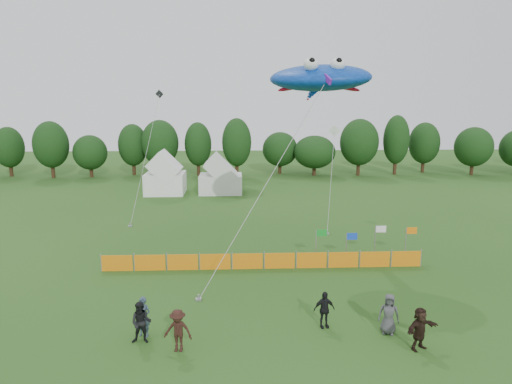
{
  "coord_description": "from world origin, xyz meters",
  "views": [
    {
      "loc": [
        -1.12,
        -19.23,
        10.13
      ],
      "look_at": [
        0.0,
        6.0,
        5.2
      ],
      "focal_mm": 32.0,
      "sensor_mm": 36.0,
      "label": 1
    }
  ],
  "objects_px": {
    "barrier_fence": "(263,261)",
    "spectator_b": "(141,323)",
    "tent_left": "(165,176)",
    "spectator_e": "(389,314)",
    "stingray_kite": "(319,79)",
    "spectator_c": "(178,331)",
    "spectator_f": "(420,329)",
    "spectator_d": "(324,310)",
    "tent_right": "(221,178)",
    "spectator_a": "(143,317)"
  },
  "relations": [
    {
      "from": "tent_left",
      "to": "spectator_b",
      "type": "distance_m",
      "value": 33.51
    },
    {
      "from": "spectator_b",
      "to": "spectator_c",
      "type": "height_order",
      "value": "spectator_b"
    },
    {
      "from": "tent_left",
      "to": "spectator_c",
      "type": "bearing_deg",
      "value": -80.68
    },
    {
      "from": "spectator_b",
      "to": "spectator_f",
      "type": "xyz_separation_m",
      "value": [
        11.69,
        -1.06,
        -0.0
      ]
    },
    {
      "from": "spectator_b",
      "to": "stingray_kite",
      "type": "xyz_separation_m",
      "value": [
        9.62,
        12.39,
        10.8
      ]
    },
    {
      "from": "spectator_a",
      "to": "spectator_c",
      "type": "bearing_deg",
      "value": -20.92
    },
    {
      "from": "tent_right",
      "to": "spectator_c",
      "type": "relative_size",
      "value": 2.69
    },
    {
      "from": "barrier_fence",
      "to": "spectator_a",
      "type": "height_order",
      "value": "spectator_a"
    },
    {
      "from": "tent_left",
      "to": "barrier_fence",
      "type": "xyz_separation_m",
      "value": [
        9.69,
        -24.59,
        -1.46
      ]
    },
    {
      "from": "tent_left",
      "to": "spectator_e",
      "type": "bearing_deg",
      "value": -65.85
    },
    {
      "from": "spectator_d",
      "to": "spectator_e",
      "type": "bearing_deg",
      "value": -23.86
    },
    {
      "from": "spectator_c",
      "to": "spectator_a",
      "type": "bearing_deg",
      "value": 152.86
    },
    {
      "from": "barrier_fence",
      "to": "stingray_kite",
      "type": "bearing_deg",
      "value": 43.95
    },
    {
      "from": "tent_left",
      "to": "spectator_a",
      "type": "relative_size",
      "value": 2.43
    },
    {
      "from": "spectator_d",
      "to": "stingray_kite",
      "type": "relative_size",
      "value": 0.1
    },
    {
      "from": "tent_left",
      "to": "stingray_kite",
      "type": "xyz_separation_m",
      "value": [
        13.56,
        -20.87,
        9.76
      ]
    },
    {
      "from": "tent_left",
      "to": "spectator_b",
      "type": "bearing_deg",
      "value": -83.26
    },
    {
      "from": "tent_left",
      "to": "tent_right",
      "type": "relative_size",
      "value": 0.9
    },
    {
      "from": "spectator_a",
      "to": "spectator_c",
      "type": "distance_m",
      "value": 2.13
    },
    {
      "from": "barrier_fence",
      "to": "spectator_c",
      "type": "distance_m",
      "value": 10.29
    },
    {
      "from": "tent_right",
      "to": "spectator_a",
      "type": "xyz_separation_m",
      "value": [
        -2.37,
        -32.73,
        -0.84
      ]
    },
    {
      "from": "spectator_a",
      "to": "spectator_c",
      "type": "xyz_separation_m",
      "value": [
        1.67,
        -1.32,
        0.01
      ]
    },
    {
      "from": "barrier_fence",
      "to": "spectator_e",
      "type": "distance_m",
      "value": 9.78
    },
    {
      "from": "spectator_c",
      "to": "stingray_kite",
      "type": "distance_m",
      "value": 18.8
    },
    {
      "from": "tent_right",
      "to": "spectator_f",
      "type": "height_order",
      "value": "tent_right"
    },
    {
      "from": "spectator_b",
      "to": "spectator_e",
      "type": "xyz_separation_m",
      "value": [
        10.84,
        0.33,
        0.0
      ]
    },
    {
      "from": "spectator_c",
      "to": "stingray_kite",
      "type": "relative_size",
      "value": 0.11
    },
    {
      "from": "tent_left",
      "to": "spectator_e",
      "type": "distance_m",
      "value": 36.11
    },
    {
      "from": "tent_right",
      "to": "spectator_c",
      "type": "xyz_separation_m",
      "value": [
        -0.7,
        -34.05,
        -0.83
      ]
    },
    {
      "from": "barrier_fence",
      "to": "spectator_b",
      "type": "height_order",
      "value": "spectator_b"
    },
    {
      "from": "spectator_a",
      "to": "tent_right",
      "type": "bearing_deg",
      "value": 103.19
    },
    {
      "from": "barrier_fence",
      "to": "spectator_a",
      "type": "xyz_separation_m",
      "value": [
        -5.78,
        -8.11,
        0.41
      ]
    },
    {
      "from": "tent_right",
      "to": "barrier_fence",
      "type": "relative_size",
      "value": 0.25
    },
    {
      "from": "tent_right",
      "to": "spectator_d",
      "type": "bearing_deg",
      "value": -79.93
    },
    {
      "from": "spectator_d",
      "to": "stingray_kite",
      "type": "height_order",
      "value": "stingray_kite"
    },
    {
      "from": "spectator_d",
      "to": "spectator_e",
      "type": "height_order",
      "value": "spectator_e"
    },
    {
      "from": "spectator_c",
      "to": "tent_left",
      "type": "bearing_deg",
      "value": 110.42
    },
    {
      "from": "spectator_c",
      "to": "spectator_b",
      "type": "bearing_deg",
      "value": 166.52
    },
    {
      "from": "spectator_f",
      "to": "stingray_kite",
      "type": "xyz_separation_m",
      "value": [
        -2.06,
        13.45,
        10.8
      ]
    },
    {
      "from": "tent_left",
      "to": "stingray_kite",
      "type": "relative_size",
      "value": 0.26
    },
    {
      "from": "tent_right",
      "to": "spectator_e",
      "type": "distance_m",
      "value": 34.06
    },
    {
      "from": "tent_right",
      "to": "stingray_kite",
      "type": "xyz_separation_m",
      "value": [
        7.28,
        -20.9,
        9.97
      ]
    },
    {
      "from": "barrier_fence",
      "to": "spectator_b",
      "type": "relative_size",
      "value": 10.79
    },
    {
      "from": "spectator_a",
      "to": "spectator_b",
      "type": "relative_size",
      "value": 0.98
    },
    {
      "from": "spectator_e",
      "to": "stingray_kite",
      "type": "distance_m",
      "value": 16.24
    },
    {
      "from": "spectator_d",
      "to": "spectator_c",
      "type": "bearing_deg",
      "value": -174.15
    },
    {
      "from": "tent_right",
      "to": "spectator_a",
      "type": "bearing_deg",
      "value": -94.14
    },
    {
      "from": "spectator_f",
      "to": "spectator_d",
      "type": "bearing_deg",
      "value": 123.36
    },
    {
      "from": "spectator_b",
      "to": "barrier_fence",
      "type": "bearing_deg",
      "value": 58.48
    },
    {
      "from": "spectator_f",
      "to": "stingray_kite",
      "type": "bearing_deg",
      "value": 72.04
    }
  ]
}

